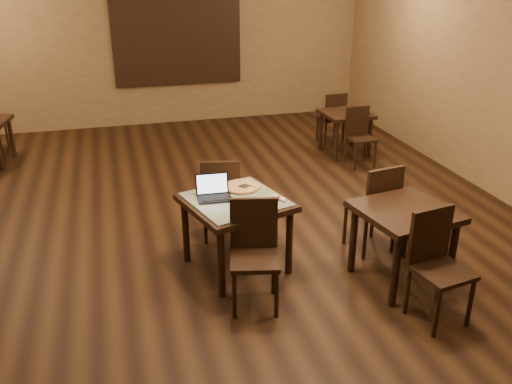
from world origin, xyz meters
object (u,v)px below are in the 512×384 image
object	(u,v)px
tiled_table	(236,208)
pizza_pan	(242,188)
chair_main_far	(221,195)
other_table_a_chair_near	(359,133)
other_table_c_chair_near	(436,259)
other_table_a	(346,119)
other_table_a_chair_far	(333,115)
laptop	(213,191)
chair_main_near	(254,247)
other_table_c_chair_far	(376,204)
other_table_c	(404,221)

from	to	relation	value
tiled_table	pizza_pan	size ratio (longest dim) A/B	3.12
chair_main_far	pizza_pan	distance (m)	0.46
other_table_a_chair_near	other_table_c_chair_near	distance (m)	3.84
other_table_a	other_table_a_chair_far	distance (m)	0.52
laptop	other_table_a_chair_far	xyz separation A→B (m)	(2.70, 3.38, -0.33)
pizza_pan	other_table_a	xyz separation A→B (m)	(2.38, 2.73, -0.20)
chair_main_near	other_table_c_chair_near	distance (m)	1.57
chair_main_far	other_table_c_chair_far	world-z (taller)	other_table_c_chair_far
other_table_a_chair_far	other_table_c_chair_far	world-z (taller)	other_table_c_chair_far
other_table_c_chair_far	other_table_a_chair_near	bearing A→B (deg)	-121.28
laptop	chair_main_far	bearing A→B (deg)	73.96
laptop	pizza_pan	distance (m)	0.35
chair_main_far	other_table_a_chair_near	world-z (taller)	chair_main_far
chair_main_far	laptop	xyz separation A→B (m)	(-0.18, -0.52, 0.27)
other_table_a_chair_far	pizza_pan	bearing A→B (deg)	51.09
laptop	pizza_pan	world-z (taller)	laptop
other_table_c_chair_far	pizza_pan	bearing A→B (deg)	-22.62
other_table_a_chair_far	other_table_c_chair_near	world-z (taller)	other_table_c_chair_near
pizza_pan	other_table_a	size ratio (longest dim) A/B	0.49
chair_main_far	pizza_pan	xyz separation A→B (m)	(0.14, -0.38, 0.22)
chair_main_near	other_table_c	world-z (taller)	chair_main_near
chair_main_near	other_table_c_chair_near	xyz separation A→B (m)	(1.44, -0.62, 0.00)
laptop	other_table_c	distance (m)	1.85
tiled_table	other_table_a_chair_far	size ratio (longest dim) A/B	1.31
other_table_c_chair_near	pizza_pan	bearing A→B (deg)	122.61
chair_main_far	other_table_a_chair_far	xyz separation A→B (m)	(2.52, 2.87, -0.05)
chair_main_near	laptop	xyz separation A→B (m)	(-0.22, 0.72, 0.27)
chair_main_far	other_table_a_chair_far	distance (m)	3.82
laptop	other_table_c_chair_near	size ratio (longest dim) A/B	0.34
tiled_table	other_table_c	distance (m)	1.61
pizza_pan	other_table_c_chair_far	distance (m)	1.42
other_table_c_chair_near	other_table_c_chair_far	world-z (taller)	same
other_table_a	other_table_a_chair_far	size ratio (longest dim) A/B	0.86
other_table_a_chair_near	other_table_c_chair_far	bearing A→B (deg)	-114.28
tiled_table	other_table_c_chair_far	distance (m)	1.49
tiled_table	other_table_a_chair_near	size ratio (longest dim) A/B	1.31
tiled_table	other_table_c	size ratio (longest dim) A/B	1.21
other_table_a_chair_near	other_table_c_chair_near	xyz separation A→B (m)	(-1.04, -3.70, 0.07)
other_table_a	other_table_a_chair_near	xyz separation A→B (m)	(-0.00, -0.51, -0.07)
other_table_c_chair_near	tiled_table	bearing A→B (deg)	130.13
tiled_table	other_table_c	world-z (taller)	other_table_c
chair_main_near	tiled_table	bearing A→B (deg)	104.91
chair_main_far	other_table_c	size ratio (longest dim) A/B	1.03
tiled_table	other_table_a_chair_far	xyz separation A→B (m)	(2.50, 3.48, -0.17)
other_table_a_chair_near	other_table_a	bearing A→B (deg)	87.02
chair_main_far	other_table_c_chair_far	distance (m)	1.66
other_table_a_chair_far	laptop	bearing A→B (deg)	48.77
chair_main_near	other_table_c	size ratio (longest dim) A/B	1.04
other_table_a_chair_far	other_table_a	bearing A→B (deg)	87.02
other_table_a	other_table_c	size ratio (longest dim) A/B	0.80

